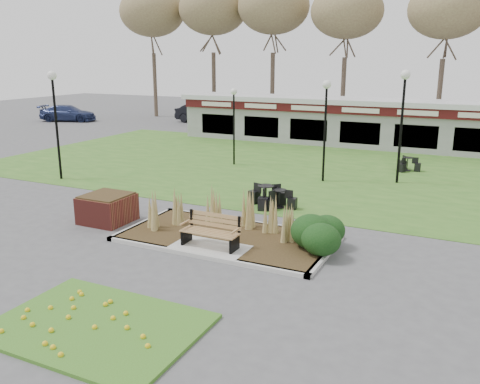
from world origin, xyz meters
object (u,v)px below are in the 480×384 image
at_px(lamp_post_mid_right, 326,109).
at_px(car_blue, 68,113).
at_px(brick_planter, 107,208).
at_px(car_black, 203,113).
at_px(food_pavilion, 365,122).
at_px(bistro_set_c, 279,202).
at_px(lamp_post_mid_left, 54,101).
at_px(lamp_post_far_right, 403,102).
at_px(car_silver, 216,114).
at_px(park_bench, 211,230).
at_px(bistro_set_b, 407,166).
at_px(bistro_set_a, 266,199).
at_px(lamp_post_far_left, 234,110).

xyz_separation_m(lamp_post_mid_right, car_blue, (-26.43, 11.88, -2.53)).
xyz_separation_m(brick_planter, car_black, (-10.37, 24.59, 0.34)).
distance_m(food_pavilion, bistro_set_c, 15.01).
xyz_separation_m(brick_planter, lamp_post_mid_left, (-6.03, 3.98, 3.02)).
bearing_deg(brick_planter, car_blue, 136.34).
bearing_deg(car_black, bistro_set_c, -136.90).
height_order(brick_planter, lamp_post_far_right, lamp_post_far_right).
relative_size(food_pavilion, car_silver, 6.16).
height_order(brick_planter, car_black, car_black).
height_order(park_bench, bistro_set_c, park_bench).
bearing_deg(bistro_set_b, car_silver, 143.08).
height_order(lamp_post_far_right, car_silver, lamp_post_far_right).
distance_m(bistro_set_a, bistro_set_c, 0.53).
height_order(car_silver, car_black, car_black).
relative_size(lamp_post_mid_left, bistro_set_a, 3.38).
relative_size(park_bench, bistro_set_b, 1.38).
bearing_deg(food_pavilion, bistro_set_c, -89.23).
bearing_deg(bistro_set_b, brick_planter, -122.09).
distance_m(car_silver, car_black, 1.43).
xyz_separation_m(brick_planter, bistro_set_c, (4.60, 4.00, -0.23)).
bearing_deg(car_silver, park_bench, -160.62).
xyz_separation_m(lamp_post_mid_left, bistro_set_a, (10.10, 0.02, -3.22)).
height_order(brick_planter, lamp_post_mid_left, lamp_post_mid_left).
bearing_deg(bistro_set_b, lamp_post_mid_left, -148.28).
bearing_deg(car_silver, brick_planter, -167.94).
relative_size(lamp_post_far_left, bistro_set_c, 3.04).
height_order(food_pavilion, car_blue, food_pavilion).
height_order(brick_planter, bistro_set_b, brick_planter).
height_order(bistro_set_a, car_silver, car_silver).
relative_size(brick_planter, lamp_post_far_left, 0.39).
relative_size(brick_planter, food_pavilion, 0.06).
xyz_separation_m(park_bench, brick_planter, (-4.40, 0.75, -0.11)).
bearing_deg(lamp_post_mid_left, bistro_set_a, 0.09).
xyz_separation_m(food_pavilion, bistro_set_b, (3.49, -6.38, -1.24)).
xyz_separation_m(park_bench, lamp_post_mid_left, (-10.43, 4.74, 2.91)).
relative_size(brick_planter, bistro_set_a, 1.05).
relative_size(park_bench, food_pavilion, 0.07).
height_order(brick_planter, bistro_set_c, brick_planter).
relative_size(lamp_post_mid_right, lamp_post_far_left, 1.14).
distance_m(brick_planter, car_silver, 27.71).
bearing_deg(lamp_post_mid_left, bistro_set_b, 31.72).
height_order(food_pavilion, lamp_post_far_left, lamp_post_far_left).
height_order(lamp_post_mid_right, bistro_set_c, lamp_post_mid_right).
bearing_deg(bistro_set_c, lamp_post_far_right, 60.96).
height_order(bistro_set_c, car_blue, car_blue).
bearing_deg(park_bench, car_black, 120.24).
distance_m(food_pavilion, car_blue, 26.06).
bearing_deg(car_blue, lamp_post_mid_left, -156.59).
height_order(food_pavilion, lamp_post_mid_left, lamp_post_mid_left).
xyz_separation_m(lamp_post_far_right, car_silver, (-17.69, 16.05, -2.86)).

